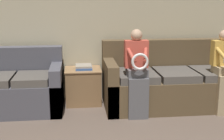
# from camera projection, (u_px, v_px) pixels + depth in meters

# --- Properties ---
(wall_back) EXTENTS (7.78, 0.06, 2.55)m
(wall_back) POSITION_uv_depth(u_px,v_px,m) (96.00, 21.00, 5.07)
(wall_back) COLOR #BCB293
(wall_back) RESTS_ON ground_plane
(couch_main) EXTENTS (2.13, 0.96, 1.00)m
(couch_main) POSITION_uv_depth(u_px,v_px,m) (172.00, 83.00, 4.87)
(couch_main) COLOR brown
(couch_main) RESTS_ON ground_plane
(couch_side) EXTENTS (1.36, 0.86, 0.92)m
(couch_side) POSITION_uv_depth(u_px,v_px,m) (17.00, 88.00, 4.64)
(couch_side) COLOR #4C4C56
(couch_side) RESTS_ON ground_plane
(child_left_seated) EXTENTS (0.33, 0.37, 1.23)m
(child_left_seated) POSITION_uv_depth(u_px,v_px,m) (137.00, 70.00, 4.33)
(child_left_seated) COLOR #56565B
(child_left_seated) RESTS_ON ground_plane
(side_shelf) EXTENTS (0.57, 0.52, 0.56)m
(side_shelf) POSITION_uv_depth(u_px,v_px,m) (83.00, 85.00, 4.97)
(side_shelf) COLOR olive
(side_shelf) RESTS_ON ground_plane
(book_stack) EXTENTS (0.26, 0.29, 0.06)m
(book_stack) POSITION_uv_depth(u_px,v_px,m) (84.00, 67.00, 4.90)
(book_stack) COLOR #33569E
(book_stack) RESTS_ON side_shelf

